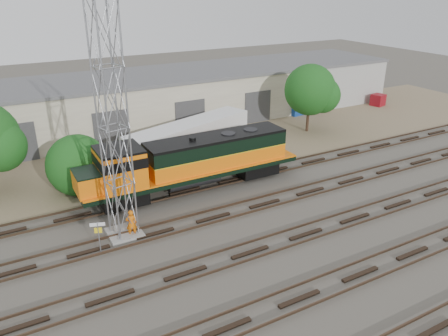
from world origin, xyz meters
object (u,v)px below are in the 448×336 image
worker (131,223)px  semi_trailer (192,137)px  signal_tower (114,132)px  locomotive (190,162)px

worker → semi_trailer: 12.00m
signal_tower → semi_trailer: signal_tower is taller
worker → semi_trailer: semi_trailer is taller
worker → semi_trailer: bearing=-121.2°
signal_tower → semi_trailer: 12.61m
locomotive → signal_tower: signal_tower is taller
signal_tower → worker: bearing=-50.4°
semi_trailer → signal_tower: bearing=-154.4°
locomotive → semi_trailer: 5.28m
locomotive → semi_trailer: size_ratio=1.37×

